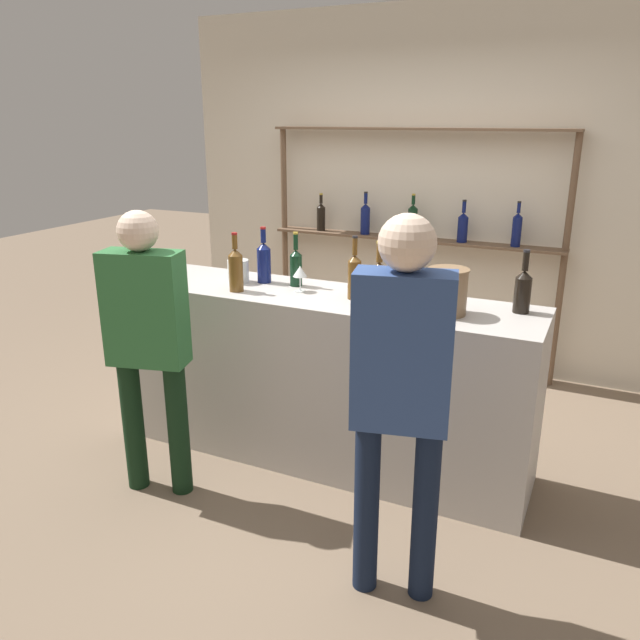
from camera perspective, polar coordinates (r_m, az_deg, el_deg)
name	(u,v)px	position (r m, az deg, el deg)	size (l,w,h in m)	color
ground_plane	(320,454)	(3.93, 0.00, -12.17)	(16.00, 16.00, 0.00)	#7A6651
bar_counter	(320,378)	(3.69, 0.00, -5.29)	(2.47, 0.59, 1.03)	#B7B2AD
back_wall	(420,192)	(5.20, 9.16, 11.49)	(4.07, 0.12, 2.80)	beige
back_shelf	(413,212)	(5.05, 8.49, 9.74)	(2.36, 0.18, 1.90)	brown
counter_bottle_0	(379,284)	(3.23, 5.39, 3.31)	(0.09, 0.09, 0.36)	brown
counter_bottle_1	(296,266)	(3.68, -2.21, 4.95)	(0.07, 0.07, 0.32)	black
counter_bottle_2	(523,290)	(3.32, 18.06, 2.66)	(0.08, 0.08, 0.33)	black
counter_bottle_3	(354,275)	(3.41, 3.16, 4.11)	(0.07, 0.07, 0.35)	brown
counter_bottle_4	(236,269)	(3.59, -7.71, 4.67)	(0.08, 0.08, 0.34)	brown
counter_bottle_5	(264,261)	(3.77, -5.15, 5.38)	(0.08, 0.08, 0.34)	#0F1956
wine_glass	(300,272)	(3.55, -1.84, 4.40)	(0.08, 0.08, 0.15)	silver
ice_bucket	(447,291)	(3.20, 11.58, 2.58)	(0.21, 0.21, 0.24)	#846647
cork_jar	(238,271)	(3.80, -7.48, 4.45)	(0.13, 0.13, 0.14)	silver
customer_right	(401,382)	(2.47, 7.42, -5.68)	(0.41, 0.25, 1.65)	#121C33
customer_left	(147,334)	(3.34, -15.52, -1.25)	(0.44, 0.28, 1.55)	black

